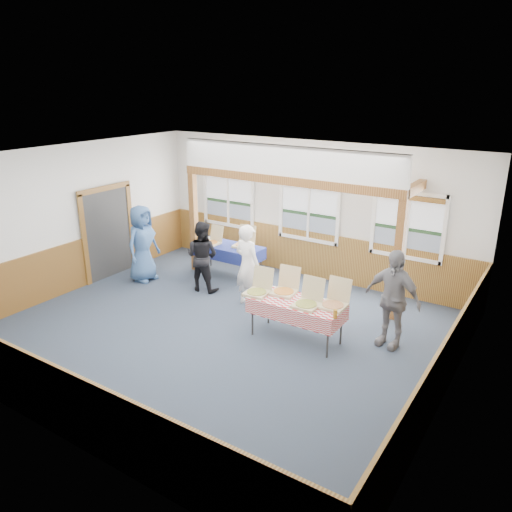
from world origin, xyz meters
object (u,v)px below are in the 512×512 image
Objects in this scene: woman_black at (202,256)px; man_blue at (142,243)px; table_left at (228,248)px; table_right at (297,304)px; person_grey at (392,299)px; woman_white at (248,266)px.

man_blue is (-1.52, -0.29, 0.11)m from woman_black.
table_left is at bearing -50.38° from man_blue.
person_grey is at bearing 28.73° from table_right.
woman_white reaches higher than table_left.
woman_black is (-2.85, 0.89, 0.10)m from table_right.
table_right is (2.88, -1.90, 0.00)m from table_left.
table_left is 4.51m from person_grey.
table_right is 1.65m from person_grey.
woman_black is 0.89× the size of person_grey.
table_left and table_right have the same top height.
woman_black is at bearing 5.73° from woman_white.
person_grey is at bearing -90.22° from man_blue.
table_left is 3.45m from table_right.
table_left is at bearing -96.02° from woman_black.
woman_white is (1.32, -1.14, 0.18)m from table_left.
man_blue is 1.01× the size of person_grey.
table_left is at bearing -29.43° from woman_white.
man_blue is (-2.81, -0.16, 0.03)m from woman_white.
person_grey reaches higher than woman_black.
man_blue reaches higher than table_left.
table_right is 0.96× the size of man_blue.
woman_white is 1.10× the size of woman_black.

